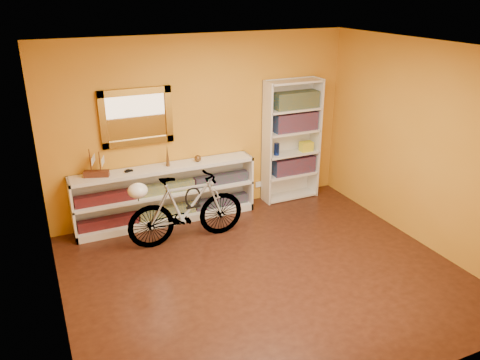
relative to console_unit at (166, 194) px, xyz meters
name	(u,v)px	position (x,y,z in m)	size (l,w,h in m)	color
floor	(264,274)	(0.65, -1.81, -0.43)	(4.50, 4.00, 0.01)	black
ceiling	(269,49)	(0.65, -1.81, 2.18)	(4.50, 4.00, 0.01)	silver
back_wall	(203,127)	(0.65, 0.19, 0.88)	(4.50, 0.01, 2.60)	orange
left_wall	(46,209)	(-1.60, -1.81, 0.88)	(0.01, 4.00, 2.60)	orange
right_wall	(424,146)	(2.91, -1.81, 0.88)	(0.01, 4.00, 2.60)	orange
gilt_mirror	(137,117)	(-0.30, 0.15, 1.12)	(0.98, 0.06, 0.78)	brown
wall_socket	(258,184)	(1.55, 0.17, -0.17)	(0.09, 0.01, 0.09)	silver
console_unit	(166,194)	(0.00, 0.00, 0.00)	(2.60, 0.35, 0.85)	silver
cd_row_lower	(168,211)	(0.00, -0.02, -0.26)	(2.50, 0.13, 0.14)	black
cd_row_upper	(166,188)	(0.00, -0.02, 0.11)	(2.50, 0.13, 0.14)	navy
model_ship	(95,163)	(-0.92, 0.00, 0.62)	(0.32, 0.12, 0.38)	#441F13
toy_car	(129,172)	(-0.50, 0.00, 0.43)	(0.00, 0.00, 0.00)	black
bronze_ornament	(167,155)	(0.05, 0.00, 0.58)	(0.05, 0.05, 0.32)	brown
decorative_orb	(198,158)	(0.49, 0.00, 0.47)	(0.10, 0.10, 0.10)	brown
bookcase	(291,141)	(2.04, 0.03, 0.52)	(0.90, 0.30, 1.90)	silver
book_row_a	(293,165)	(2.09, 0.03, 0.12)	(0.70, 0.22, 0.26)	maroon
book_row_b	(295,122)	(2.09, 0.03, 0.83)	(0.70, 0.22, 0.28)	maroon
book_row_c	(296,100)	(2.09, 0.03, 1.16)	(0.70, 0.22, 0.25)	navy
travel_mug	(277,149)	(1.78, 0.01, 0.43)	(0.08, 0.08, 0.19)	navy
red_tin	(280,103)	(1.84, 0.06, 1.13)	(0.14, 0.14, 0.18)	maroon
yellow_bag	(306,146)	(2.29, -0.01, 0.42)	(0.19, 0.13, 0.15)	yellow
bicycle	(186,208)	(0.09, -0.66, 0.05)	(1.61, 0.42, 0.95)	silver
helmet	(138,191)	(-0.53, -0.65, 0.41)	(0.25, 0.24, 0.19)	white
u_lock	(193,197)	(0.18, -0.66, 0.19)	(0.22, 0.22, 0.02)	black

